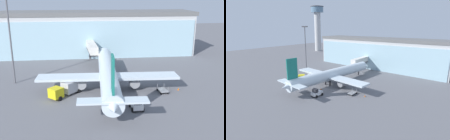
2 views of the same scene
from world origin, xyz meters
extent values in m
plane|color=slate|center=(0.00, 0.00, 0.00)|extent=(240.00, 240.00, 0.00)
cube|color=#BBBBBB|center=(0.00, 39.85, 6.40)|extent=(61.93, 16.66, 12.80)
cube|color=#9FC4D2|center=(-0.30, 32.66, 5.76)|extent=(60.12, 2.83, 11.52)
cube|color=slate|center=(0.00, 39.85, 13.40)|extent=(63.17, 16.99, 1.20)
cube|color=silver|center=(-2.90, 27.70, 4.73)|extent=(2.63, 13.60, 2.40)
cube|color=#3F3F47|center=(-2.90, 27.70, 3.68)|extent=(2.67, 13.60, 0.30)
cylinder|color=#4C4C51|center=(-3.06, 32.77, 1.76)|extent=(0.70, 0.70, 3.53)
cylinder|color=#59595E|center=(-21.57, 12.62, 9.43)|extent=(0.36, 0.36, 18.86)
cylinder|color=silver|center=(-1.18, 6.55, 3.39)|extent=(6.60, 35.17, 3.58)
cone|color=silver|center=(0.34, 23.98, 3.39)|extent=(3.82, 3.30, 3.58)
cone|color=silver|center=(-2.70, -10.88, 3.39)|extent=(3.55, 4.26, 3.22)
cube|color=silver|center=(-1.33, 4.81, 3.03)|extent=(29.37, 6.71, 0.50)
cube|color=silver|center=(-2.61, -9.88, 3.92)|extent=(11.17, 3.35, 0.30)
cube|color=#197266|center=(-2.57, -9.38, 8.02)|extent=(0.64, 3.22, 5.69)
cylinder|color=gray|center=(-6.79, 5.79, 1.68)|extent=(2.37, 3.37, 2.10)
cylinder|color=gray|center=(4.23, 4.83, 1.68)|extent=(2.37, 3.37, 2.10)
cylinder|color=black|center=(-2.48, 3.91, 0.80)|extent=(0.50, 0.50, 1.60)
cylinder|color=black|center=(-0.35, 3.72, 0.80)|extent=(0.50, 0.50, 1.60)
cylinder|color=black|center=(0.08, 21.00, 0.80)|extent=(0.40, 0.40, 1.60)
cube|color=yellow|center=(-11.85, 1.46, 1.40)|extent=(3.11, 3.11, 1.90)
cube|color=#B2B2B7|center=(-8.89, 4.44, 1.55)|extent=(4.38, 4.39, 2.20)
cylinder|color=black|center=(-11.07, 0.68, 0.45)|extent=(0.85, 0.85, 0.90)
cylinder|color=black|center=(-12.63, 2.24, 0.45)|extent=(0.85, 0.85, 0.90)
cylinder|color=black|center=(-7.40, 4.37, 0.45)|extent=(0.85, 0.85, 0.90)
cylinder|color=black|center=(-8.96, 5.92, 0.45)|extent=(0.85, 0.85, 0.90)
cube|color=gray|center=(9.61, 2.02, 0.52)|extent=(1.68, 2.84, 0.16)
cylinder|color=black|center=(10.36, 0.92, 0.22)|extent=(0.13, 0.44, 0.44)
cylinder|color=gray|center=(10.36, 0.92, 1.05)|extent=(0.08, 0.08, 0.90)
cylinder|color=black|center=(8.92, 0.88, 0.22)|extent=(0.13, 0.44, 0.44)
cylinder|color=gray|center=(8.92, 0.88, 1.05)|extent=(0.08, 0.08, 0.90)
cylinder|color=black|center=(10.30, 3.16, 0.22)|extent=(0.13, 0.44, 0.44)
cylinder|color=gray|center=(10.30, 3.16, 1.05)|extent=(0.08, 0.08, 0.90)
cylinder|color=black|center=(8.86, 3.12, 0.22)|extent=(0.13, 0.44, 0.44)
cylinder|color=gray|center=(8.86, 3.12, 1.05)|extent=(0.08, 0.08, 0.90)
cube|color=silver|center=(2.33, -5.10, 0.85)|extent=(1.82, 3.21, 0.90)
cube|color=#26262B|center=(2.33, -5.74, 1.80)|extent=(1.41, 1.01, 1.00)
cylinder|color=black|center=(1.44, -3.98, 0.40)|extent=(0.35, 0.80, 0.80)
cylinder|color=black|center=(3.24, -3.99, 0.40)|extent=(0.35, 0.80, 0.80)
cylinder|color=black|center=(1.43, -6.22, 0.40)|extent=(0.35, 0.80, 0.80)
cylinder|color=black|center=(3.23, -6.23, 0.40)|extent=(0.35, 0.80, 0.80)
cone|color=orange|center=(-0.23, -0.74, 0.28)|extent=(0.36, 0.36, 0.55)
cone|color=orange|center=(13.34, 2.69, 0.28)|extent=(0.36, 0.36, 0.55)
camera|label=1|loc=(-8.35, -46.28, 19.72)|focal=42.00mm
camera|label=2|loc=(35.38, -37.97, 19.10)|focal=28.00mm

